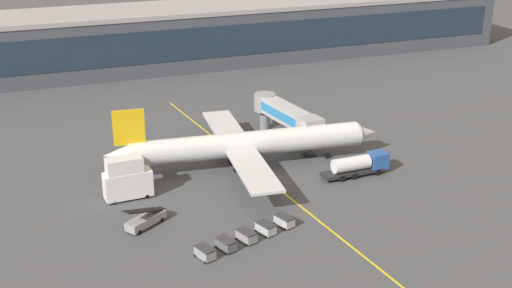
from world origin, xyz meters
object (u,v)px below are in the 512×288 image
(baggage_cart_2, at_px, (246,236))
(baggage_cart_4, at_px, (284,221))
(baggage_cart_1, at_px, (226,244))
(fuel_tanker, at_px, (359,165))
(belt_loader, at_px, (146,219))
(catering_lift, at_px, (127,179))
(baggage_cart_3, at_px, (266,228))
(main_airliner, at_px, (246,144))
(baggage_cart_0, at_px, (205,253))

(baggage_cart_2, relative_size, baggage_cart_4, 1.00)
(baggage_cart_1, bearing_deg, fuel_tanker, 28.46)
(belt_loader, relative_size, baggage_cart_4, 2.15)
(catering_lift, bearing_deg, baggage_cart_3, -48.67)
(catering_lift, xyz_separation_m, baggage_cart_3, (14.61, -16.61, -2.28))
(main_airliner, relative_size, baggage_cart_3, 14.69)
(baggage_cart_0, relative_size, baggage_cart_2, 1.00)
(main_airliner, relative_size, baggage_cart_4, 14.69)
(fuel_tanker, bearing_deg, catering_lift, 172.78)
(belt_loader, height_order, baggage_cart_3, belt_loader)
(catering_lift, distance_m, baggage_cart_4, 23.64)
(belt_loader, bearing_deg, baggage_cart_3, -28.17)
(main_airliner, height_order, baggage_cart_4, main_airliner)
(main_airliner, xyz_separation_m, baggage_cart_0, (-14.13, -24.48, -3.14))
(fuel_tanker, xyz_separation_m, belt_loader, (-34.25, -4.69, -0.76))
(baggage_cart_0, height_order, baggage_cart_4, same)
(belt_loader, bearing_deg, catering_lift, 93.81)
(catering_lift, bearing_deg, belt_loader, -86.19)
(catering_lift, distance_m, baggage_cart_2, 21.22)
(fuel_tanker, xyz_separation_m, catering_lift, (-34.86, 4.42, 1.32))
(catering_lift, relative_size, baggage_cart_1, 2.31)
(baggage_cart_3, bearing_deg, main_airliner, 76.72)
(main_airliner, height_order, catering_lift, main_airliner)
(catering_lift, relative_size, baggage_cart_0, 2.31)
(baggage_cart_1, bearing_deg, baggage_cart_3, 18.85)
(catering_lift, relative_size, baggage_cart_3, 2.31)
(baggage_cart_4, bearing_deg, baggage_cart_0, -161.15)
(baggage_cart_0, distance_m, baggage_cart_4, 12.80)
(fuel_tanker, relative_size, baggage_cart_2, 3.62)
(main_airliner, distance_m, catering_lift, 20.24)
(main_airliner, height_order, baggage_cart_2, main_airliner)
(baggage_cart_1, relative_size, baggage_cart_3, 1.00)
(catering_lift, bearing_deg, main_airliner, 13.65)
(main_airliner, relative_size, baggage_cart_2, 14.69)
(fuel_tanker, xyz_separation_m, baggage_cart_2, (-23.28, -13.22, -0.96))
(baggage_cart_1, xyz_separation_m, baggage_cart_2, (3.03, 1.03, 0.00))
(main_airliner, distance_m, baggage_cart_4, 20.68)
(baggage_cart_0, xyz_separation_m, baggage_cart_1, (3.03, 1.03, 0.00))
(catering_lift, bearing_deg, baggage_cart_2, -56.72)
(main_airliner, relative_size, catering_lift, 6.37)
(belt_loader, bearing_deg, baggage_cart_0, -65.12)
(baggage_cart_3, bearing_deg, baggage_cart_0, -161.15)
(baggage_cart_2, distance_m, baggage_cart_4, 6.40)
(baggage_cart_1, distance_m, baggage_cart_3, 6.40)
(belt_loader, xyz_separation_m, catering_lift, (-0.61, 9.11, 2.07))
(fuel_tanker, distance_m, belt_loader, 34.58)
(fuel_tanker, bearing_deg, baggage_cart_4, -147.07)
(baggage_cart_0, bearing_deg, fuel_tanker, 27.53)
(baggage_cart_0, distance_m, baggage_cart_2, 6.40)
(belt_loader, distance_m, baggage_cart_4, 18.21)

